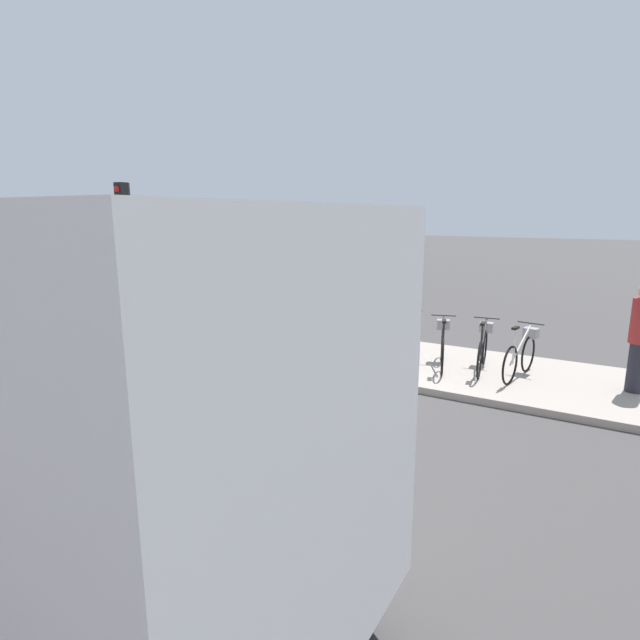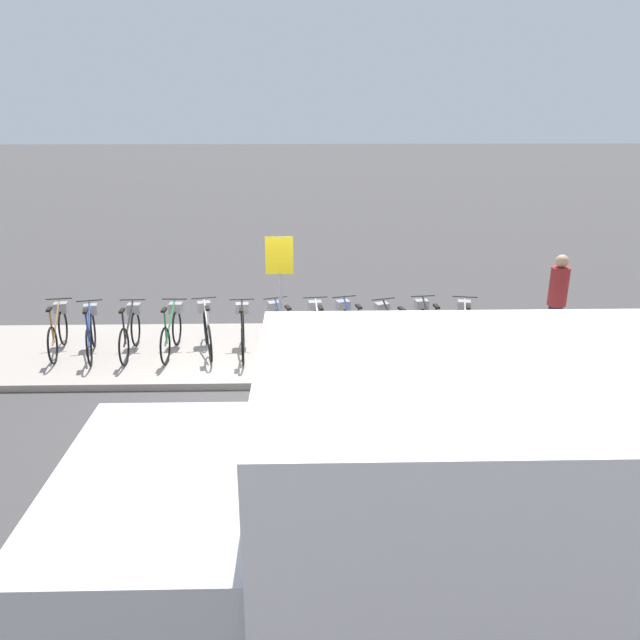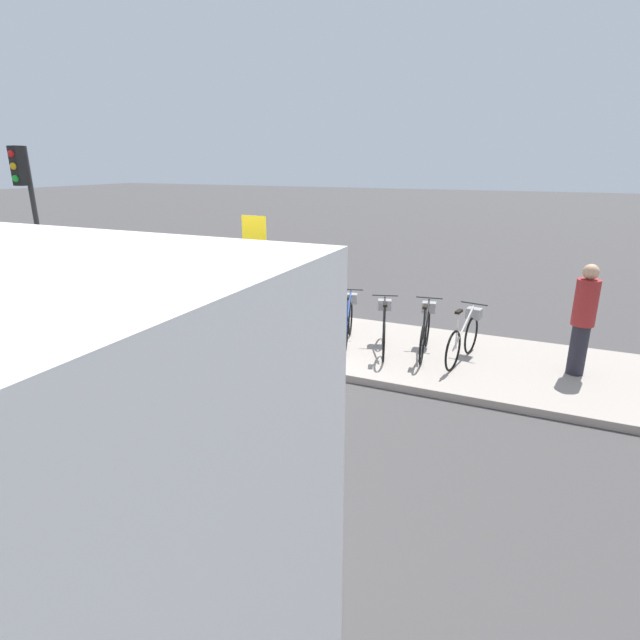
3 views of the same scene
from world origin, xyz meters
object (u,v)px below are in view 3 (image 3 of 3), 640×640
object	(u,v)px
parked_bicycle_8	(349,319)
traffic_light	(27,198)
parked_bicycle_3	(201,301)
parked_bicycle_9	(384,327)
parked_bicycle_7	(318,316)
parked_bicycle_2	(172,298)
sign_post	(256,262)
parked_bicycle_11	(465,335)
pedestrian	(583,317)
parked_bicycle_5	(253,309)
parked_bicycle_6	(287,312)
parked_bicycle_1	(145,295)
parked_bicycle_0	(127,291)
parked_bicycle_10	(426,329)
parked_bicycle_4	(228,304)

from	to	relation	value
parked_bicycle_8	traffic_light	bearing A→B (deg)	-169.07
parked_bicycle_3	parked_bicycle_9	xyz separation A→B (m)	(3.99, -0.07, 0.00)
parked_bicycle_7	traffic_light	xyz separation A→B (m)	(-5.86, -1.21, 2.09)
parked_bicycle_2	sign_post	xyz separation A→B (m)	(2.78, -1.08, 1.18)
parked_bicycle_11	parked_bicycle_9	bearing A→B (deg)	-176.43
parked_bicycle_9	sign_post	xyz separation A→B (m)	(-1.96, -1.03, 1.18)
parked_bicycle_9	pedestrian	size ratio (longest dim) A/B	0.87
parked_bicycle_5	parked_bicycle_3	bearing A→B (deg)	177.86
parked_bicycle_6	traffic_light	distance (m)	5.73
parked_bicycle_7	parked_bicycle_9	bearing A→B (deg)	-5.19
parked_bicycle_1	parked_bicycle_3	size ratio (longest dim) A/B	0.98
parked_bicycle_0	parked_bicycle_10	xyz separation A→B (m)	(6.78, 0.01, 0.00)
parked_bicycle_1	parked_bicycle_6	xyz separation A→B (m)	(3.45, 0.10, 0.00)
pedestrian	parked_bicycle_10	bearing A→B (deg)	-178.62
parked_bicycle_9	parked_bicycle_5	bearing A→B (deg)	179.54
parked_bicycle_0	parked_bicycle_5	world-z (taller)	same
parked_bicycle_1	parked_bicycle_2	world-z (taller)	same
sign_post	parked_bicycle_9	bearing A→B (deg)	27.88
traffic_light	parked_bicycle_5	bearing A→B (deg)	13.86
parked_bicycle_10	parked_bicycle_9	bearing A→B (deg)	-167.89
pedestrian	parked_bicycle_1	bearing A→B (deg)	-178.73
parked_bicycle_10	parked_bicycle_5	bearing A→B (deg)	-177.82
parked_bicycle_7	parked_bicycle_1	bearing A→B (deg)	-178.60
parked_bicycle_5	parked_bicycle_10	distance (m)	3.41
sign_post	traffic_light	bearing A→B (deg)	-179.44
parked_bicycle_7	parked_bicycle_9	size ratio (longest dim) A/B	1.03
parked_bicycle_5	parked_bicycle_10	bearing A→B (deg)	2.18
parked_bicycle_10	parked_bicycle_4	bearing A→B (deg)	-179.81
parked_bicycle_3	parked_bicycle_8	distance (m)	3.26
parked_bicycle_5	traffic_light	distance (m)	5.08
parked_bicycle_5	parked_bicycle_0	bearing A→B (deg)	177.97
parked_bicycle_7	pedestrian	xyz separation A→B (m)	(4.42, 0.09, 0.50)
pedestrian	sign_post	world-z (taller)	sign_post
parked_bicycle_5	parked_bicycle_9	world-z (taller)	same
parked_bicycle_8	parked_bicycle_11	xyz separation A→B (m)	(2.11, -0.08, 0.00)
parked_bicycle_6	parked_bicycle_10	world-z (taller)	same
parked_bicycle_0	parked_bicycle_7	xyz separation A→B (m)	(4.75, -0.02, 0.00)
parked_bicycle_0	parked_bicycle_4	distance (m)	2.71
parked_bicycle_8	parked_bicycle_6	bearing A→B (deg)	-178.27
parked_bicycle_6	parked_bicycle_2	bearing A→B (deg)	-178.34
parked_bicycle_11	sign_post	bearing A→B (deg)	-161.43
parked_bicycle_2	parked_bicycle_10	xyz separation A→B (m)	(5.44, 0.11, 0.00)
parked_bicycle_8	sign_post	distance (m)	2.08
parked_bicycle_4	pedestrian	size ratio (longest dim) A/B	0.88
parked_bicycle_2	sign_post	distance (m)	3.21
parked_bicycle_2	parked_bicycle_10	world-z (taller)	same
parked_bicycle_2	parked_bicycle_3	distance (m)	0.74
parked_bicycle_4	parked_bicycle_11	world-z (taller)	same
parked_bicycle_7	sign_post	bearing A→B (deg)	-118.57
parked_bicycle_8	pedestrian	size ratio (longest dim) A/B	0.88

